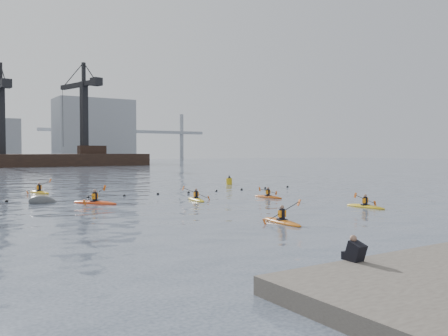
% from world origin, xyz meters
% --- Properties ---
extents(ground, '(400.00, 400.00, 0.00)m').
position_xyz_m(ground, '(0.00, 0.00, 0.00)').
color(ground, '#333B4B').
rests_on(ground, ground).
extents(float_line, '(33.24, 0.73, 0.24)m').
position_xyz_m(float_line, '(-0.50, 22.53, 0.03)').
color(float_line, black).
rests_on(float_line, ground).
extents(barge_pier, '(72.00, 19.30, 29.50)m').
position_xyz_m(barge_pier, '(-0.22, 110.00, 1.89)').
color(barge_pier, black).
rests_on(barge_pier, ground).
extents(kayaker_0, '(2.33, 3.39, 1.32)m').
position_xyz_m(kayaker_0, '(-0.43, 3.73, 0.10)').
color(kayaker_0, '#C76112').
rests_on(kayaker_0, ground).
extents(kayaker_1, '(2.16, 3.16, 1.15)m').
position_xyz_m(kayaker_1, '(8.69, 6.10, 0.10)').
color(kayaker_1, gold).
rests_on(kayaker_1, ground).
extents(kayaker_2, '(2.78, 3.38, 1.38)m').
position_xyz_m(kayaker_2, '(-5.85, 18.05, 0.11)').
color(kayaker_2, '#E04015').
rests_on(kayaker_2, ground).
extents(kayaker_3, '(2.23, 3.29, 1.25)m').
position_xyz_m(kayaker_3, '(1.40, 16.19, 0.10)').
color(kayaker_3, gold).
rests_on(kayaker_3, ground).
extents(kayaker_4, '(2.04, 3.07, 1.01)m').
position_xyz_m(kayaker_4, '(7.38, 14.96, 0.09)').
color(kayaker_4, '#C55312').
rests_on(kayaker_4, ground).
extents(kayaker_5, '(2.31, 3.43, 1.36)m').
position_xyz_m(kayaker_5, '(-7.38, 29.46, 0.10)').
color(kayaker_5, yellow).
rests_on(kayaker_5, ground).
extents(mooring_buoy, '(2.39, 1.48, 1.46)m').
position_xyz_m(mooring_buoy, '(-8.86, 20.61, 0.00)').
color(mooring_buoy, '#3B3D40').
rests_on(mooring_buoy, ground).
extents(nav_buoy, '(0.66, 0.66, 1.21)m').
position_xyz_m(nav_buoy, '(13.06, 29.42, 0.37)').
color(nav_buoy, gold).
rests_on(nav_buoy, ground).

